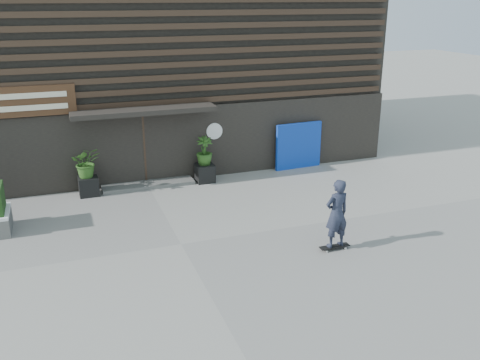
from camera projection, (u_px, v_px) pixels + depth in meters
name	position (u px, v px, depth m)	size (l,w,h in m)	color
ground	(181.00, 244.00, 13.38)	(80.00, 80.00, 0.00)	gray
entrance_step	(148.00, 184.00, 17.45)	(3.00, 0.80, 0.12)	#50504D
planter_pot_left	(89.00, 186.00, 16.59)	(0.60, 0.60, 0.60)	black
bamboo_left	(86.00, 162.00, 16.33)	(0.86, 0.75, 0.96)	#2D591E
planter_pot_right	(205.00, 173.00, 17.79)	(0.60, 0.60, 0.60)	black
bamboo_right	(204.00, 151.00, 17.53)	(0.54, 0.54, 0.96)	#2D591E
blue_tarp	(299.00, 146.00, 19.03)	(1.78, 0.12, 1.67)	#0D32A9
building	(118.00, 48.00, 20.91)	(18.00, 11.00, 8.00)	black
skateboarder	(337.00, 214.00, 12.78)	(0.78, 0.48, 1.84)	black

